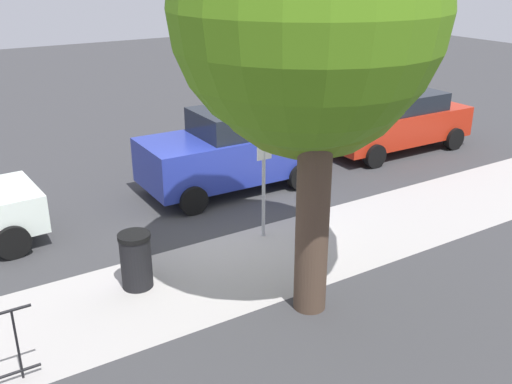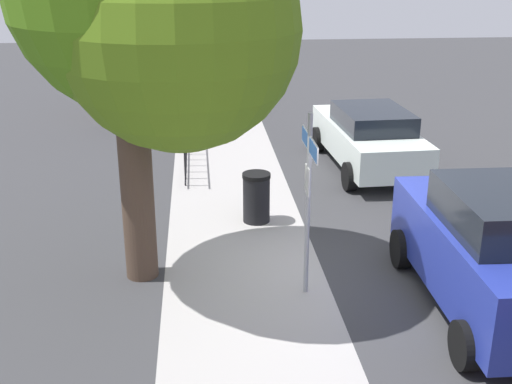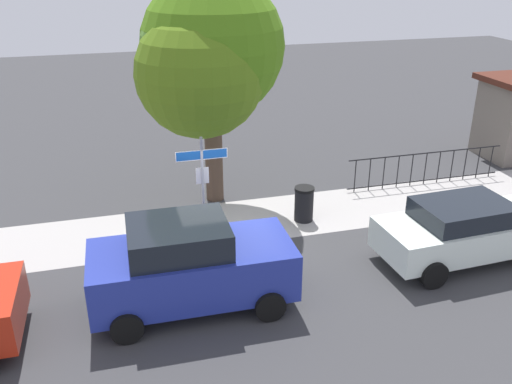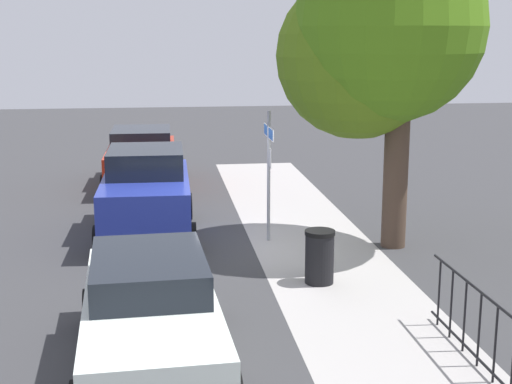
% 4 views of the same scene
% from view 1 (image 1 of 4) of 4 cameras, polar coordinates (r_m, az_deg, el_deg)
% --- Properties ---
extents(ground_plane, '(60.00, 60.00, 0.00)m').
position_cam_1_polar(ground_plane, '(11.84, -2.35, -4.10)').
color(ground_plane, '#38383A').
extents(sidewalk_strip, '(24.00, 2.60, 0.00)m').
position_cam_1_polar(sidewalk_strip, '(10.04, -8.61, -9.47)').
color(sidewalk_strip, '#A5A19D').
rests_on(sidewalk_strip, ground_plane).
extents(street_sign, '(1.27, 0.07, 2.83)m').
position_cam_1_polar(street_sign, '(11.07, 0.77, 4.47)').
color(street_sign, '#9EA0A5').
rests_on(street_sign, ground_plane).
extents(shade_tree, '(4.08, 4.12, 6.48)m').
position_cam_1_polar(shade_tree, '(8.55, 5.25, 16.66)').
color(shade_tree, '#4C392C').
rests_on(shade_tree, ground_plane).
extents(car_red, '(4.51, 2.19, 1.66)m').
position_cam_1_polar(car_red, '(17.36, 13.38, 6.83)').
color(car_red, '#B52612').
rests_on(car_red, ground_plane).
extents(car_blue, '(4.19, 2.13, 1.93)m').
position_cam_1_polar(car_blue, '(13.86, -2.48, 4.14)').
color(car_blue, '#243297').
rests_on(car_blue, ground_plane).
extents(trash_bin, '(0.55, 0.55, 0.98)m').
position_cam_1_polar(trash_bin, '(10.01, -11.65, -6.55)').
color(trash_bin, black).
rests_on(trash_bin, ground_plane).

